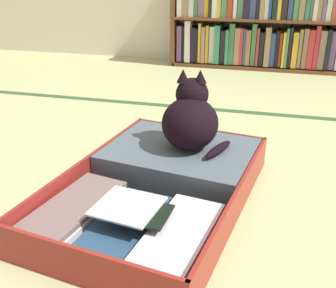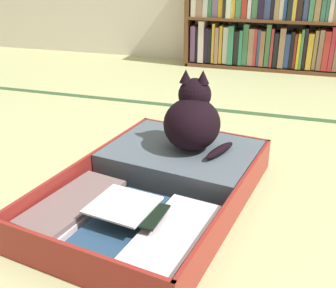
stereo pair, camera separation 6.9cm
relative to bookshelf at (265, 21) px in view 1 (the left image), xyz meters
name	(u,v)px [view 1 (the left image)]	position (x,y,z in m)	size (l,w,h in m)	color
ground_plane	(170,235)	(-0.16, -2.26, -0.35)	(10.00, 10.00, 0.00)	#B6B980
tatami_border	(222,110)	(-0.16, -1.08, -0.35)	(4.80, 0.05, 0.00)	#32532E
bookshelf	(265,21)	(0.00, 0.00, 0.00)	(1.41, 0.23, 0.74)	brown
open_suitcase	(164,181)	(-0.24, -2.03, -0.30)	(0.69, 0.96, 0.12)	maroon
black_cat	(191,119)	(-0.18, -1.86, -0.13)	(0.27, 0.24, 0.29)	black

